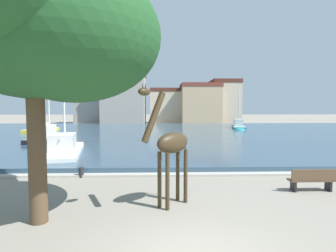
{
  "coord_description": "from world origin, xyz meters",
  "views": [
    {
      "loc": [
        -0.66,
        -5.54,
        3.31
      ],
      "look_at": [
        -0.1,
        11.67,
        2.2
      ],
      "focal_mm": 28.52,
      "sensor_mm": 36.0,
      "label": 1
    }
  ],
  "objects_px": {
    "sailboat_yellow": "(43,130)",
    "sailboat_black": "(49,138)",
    "giraffe_statue": "(171,145)",
    "sailboat_teal": "(239,127)",
    "mooring_bollard": "(81,172)",
    "shade_tree": "(34,28)",
    "park_bench": "(312,179)",
    "sailboat_white": "(65,149)"
  },
  "relations": [
    {
      "from": "sailboat_yellow",
      "to": "sailboat_black",
      "type": "bearing_deg",
      "value": -64.1
    },
    {
      "from": "giraffe_statue",
      "to": "sailboat_teal",
      "type": "bearing_deg",
      "value": 69.4
    },
    {
      "from": "mooring_bollard",
      "to": "giraffe_statue",
      "type": "bearing_deg",
      "value": -43.18
    },
    {
      "from": "shade_tree",
      "to": "park_bench",
      "type": "height_order",
      "value": "shade_tree"
    },
    {
      "from": "shade_tree",
      "to": "sailboat_yellow",
      "type": "bearing_deg",
      "value": 113.07
    },
    {
      "from": "mooring_bollard",
      "to": "sailboat_yellow",
      "type": "bearing_deg",
      "value": 116.91
    },
    {
      "from": "giraffe_statue",
      "to": "sailboat_teal",
      "type": "distance_m",
      "value": 33.02
    },
    {
      "from": "sailboat_black",
      "to": "mooring_bollard",
      "type": "xyz_separation_m",
      "value": [
        6.61,
        -12.58,
        -0.35
      ]
    },
    {
      "from": "sailboat_teal",
      "to": "park_bench",
      "type": "relative_size",
      "value": 4.3
    },
    {
      "from": "sailboat_white",
      "to": "shade_tree",
      "type": "bearing_deg",
      "value": -74.38
    },
    {
      "from": "sailboat_yellow",
      "to": "mooring_bollard",
      "type": "xyz_separation_m",
      "value": [
        11.73,
        -23.11,
        -0.25
      ]
    },
    {
      "from": "giraffe_statue",
      "to": "sailboat_yellow",
      "type": "distance_m",
      "value": 31.37
    },
    {
      "from": "giraffe_statue",
      "to": "sailboat_white",
      "type": "relative_size",
      "value": 0.5
    },
    {
      "from": "mooring_bollard",
      "to": "park_bench",
      "type": "xyz_separation_m",
      "value": [
        9.89,
        -2.49,
        0.24
      ]
    },
    {
      "from": "sailboat_black",
      "to": "sailboat_teal",
      "type": "bearing_deg",
      "value": 32.79
    },
    {
      "from": "sailboat_white",
      "to": "sailboat_teal",
      "type": "bearing_deg",
      "value": 49.37
    },
    {
      "from": "mooring_bollard",
      "to": "park_bench",
      "type": "bearing_deg",
      "value": -14.16
    },
    {
      "from": "sailboat_white",
      "to": "park_bench",
      "type": "distance_m",
      "value": 14.89
    },
    {
      "from": "shade_tree",
      "to": "mooring_bollard",
      "type": "relative_size",
      "value": 15.39
    },
    {
      "from": "sailboat_teal",
      "to": "giraffe_statue",
      "type": "bearing_deg",
      "value": -110.6
    },
    {
      "from": "sailboat_teal",
      "to": "park_bench",
      "type": "distance_m",
      "value": 30.06
    },
    {
      "from": "giraffe_statue",
      "to": "mooring_bollard",
      "type": "height_order",
      "value": "giraffe_statue"
    },
    {
      "from": "sailboat_yellow",
      "to": "shade_tree",
      "type": "distance_m",
      "value": 31.02
    },
    {
      "from": "sailboat_black",
      "to": "shade_tree",
      "type": "bearing_deg",
      "value": -68.69
    },
    {
      "from": "sailboat_white",
      "to": "park_bench",
      "type": "bearing_deg",
      "value": -32.42
    },
    {
      "from": "giraffe_statue",
      "to": "shade_tree",
      "type": "distance_m",
      "value": 5.36
    },
    {
      "from": "park_bench",
      "to": "sailboat_teal",
      "type": "bearing_deg",
      "value": 78.74
    },
    {
      "from": "giraffe_statue",
      "to": "shade_tree",
      "type": "relative_size",
      "value": 0.53
    },
    {
      "from": "sailboat_yellow",
      "to": "shade_tree",
      "type": "relative_size",
      "value": 0.88
    },
    {
      "from": "mooring_bollard",
      "to": "sailboat_teal",
      "type": "bearing_deg",
      "value": 59.72
    },
    {
      "from": "sailboat_white",
      "to": "shade_tree",
      "type": "xyz_separation_m",
      "value": [
        2.94,
        -10.53,
        5.04
      ]
    },
    {
      "from": "sailboat_black",
      "to": "sailboat_yellow",
      "type": "xyz_separation_m",
      "value": [
        -5.12,
        10.54,
        -0.1
      ]
    },
    {
      "from": "giraffe_statue",
      "to": "sailboat_yellow",
      "type": "height_order",
      "value": "sailboat_yellow"
    },
    {
      "from": "sailboat_black",
      "to": "sailboat_teal",
      "type": "distance_m",
      "value": 26.61
    },
    {
      "from": "sailboat_black",
      "to": "sailboat_teal",
      "type": "xyz_separation_m",
      "value": [
        22.37,
        14.41,
        -0.05
      ]
    },
    {
      "from": "sailboat_yellow",
      "to": "sailboat_teal",
      "type": "bearing_deg",
      "value": 8.02
    },
    {
      "from": "mooring_bollard",
      "to": "park_bench",
      "type": "relative_size",
      "value": 0.28
    },
    {
      "from": "sailboat_black",
      "to": "shade_tree",
      "type": "xyz_separation_m",
      "value": [
        6.87,
        -17.62,
        4.98
      ]
    },
    {
      "from": "giraffe_statue",
      "to": "park_bench",
      "type": "relative_size",
      "value": 2.27
    },
    {
      "from": "giraffe_statue",
      "to": "sailboat_black",
      "type": "relative_size",
      "value": 0.57
    },
    {
      "from": "giraffe_statue",
      "to": "mooring_bollard",
      "type": "bearing_deg",
      "value": 136.82
    },
    {
      "from": "sailboat_black",
      "to": "shade_tree",
      "type": "distance_m",
      "value": 19.55
    }
  ]
}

